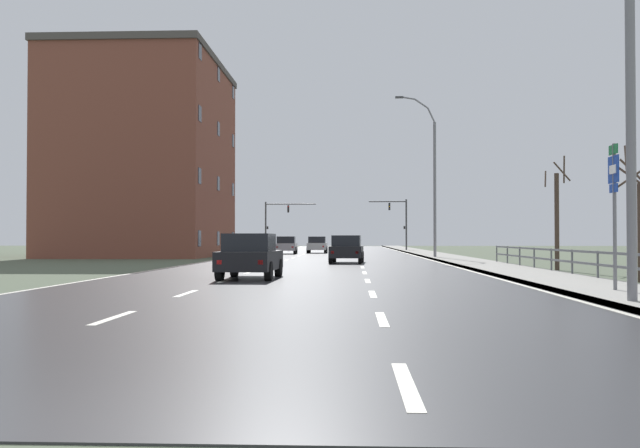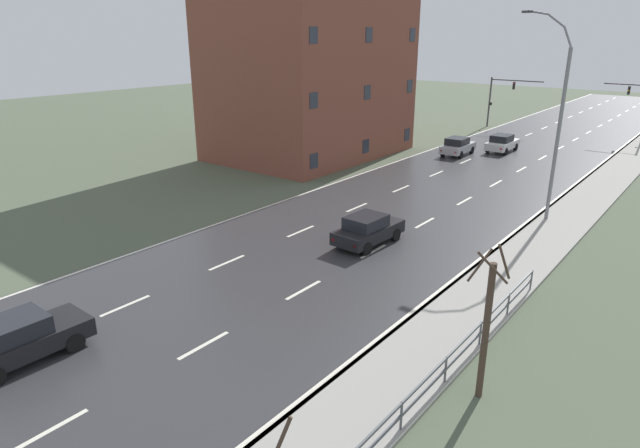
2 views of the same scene
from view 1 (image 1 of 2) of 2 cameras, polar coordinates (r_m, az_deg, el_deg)
The scene contains 16 objects.
ground_plane at distance 52.80m, azimuth 0.60°, elevation -2.76°, with size 160.00×160.00×0.12m.
road_asphalt_strip at distance 64.78m, azimuth 0.96°, elevation -2.40°, with size 14.00×120.00×0.03m.
sidewalk_right at distance 65.10m, azimuth 8.41°, elevation -2.34°, with size 3.00×120.00×0.12m.
guardrail at distance 27.31m, azimuth 19.70°, elevation -2.57°, with size 0.07×26.81×1.00m.
street_lamp_foreground at distance 16.26m, azimuth 23.22°, elevation 11.67°, with size 2.52×0.24×10.21m.
street_lamp_midground at distance 49.73m, azimuth 9.05°, elevation 3.61°, with size 2.83×0.24×11.37m.
highway_sign at distance 19.14m, azimuth 22.67°, elevation 1.98°, with size 0.09×0.68×3.79m.
traffic_signal_right at distance 78.98m, azimuth 6.45°, elevation 0.54°, with size 4.25×0.36×5.75m.
traffic_signal_left at distance 79.83m, azimuth -3.59°, elevation 0.51°, with size 5.79×0.36×5.53m.
car_near_left at distance 39.84m, azimuth 2.17°, elevation -2.03°, with size 1.99×4.18×1.57m.
car_distant at distance 62.95m, azimuth -2.74°, elevation -1.71°, with size 1.93×4.15×1.57m.
car_mid_centre at distance 24.41m, azimuth -5.65°, elevation -2.58°, with size 1.92×4.14×1.57m.
car_near_right at distance 66.55m, azimuth -0.23°, elevation -1.68°, with size 1.85×4.11×1.57m.
brick_building at distance 57.84m, azimuth -13.92°, elevation 5.17°, with size 11.87×16.43×15.48m.
bare_tree_near at distance 24.62m, azimuth 24.40°, elevation 0.20°, with size 1.56×1.67×4.44m.
bare_tree_mid at distance 32.87m, azimuth 18.59°, elevation 0.53°, with size 1.16×1.21×5.04m.
Camera 1 is at (1.82, -4.75, 1.41)m, focal length 39.61 mm.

